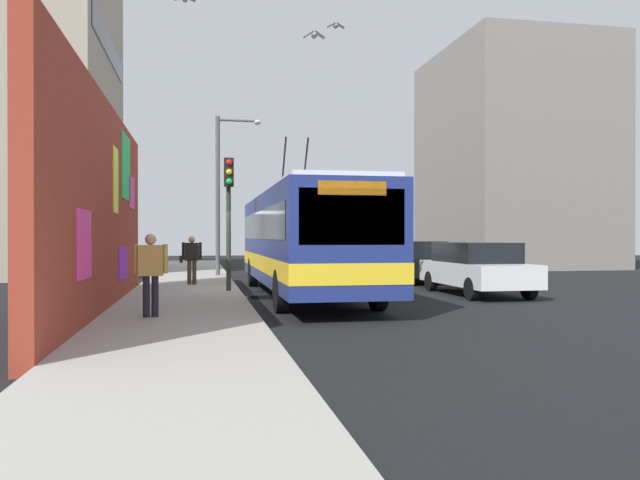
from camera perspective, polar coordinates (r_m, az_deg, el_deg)
ground_plane at (r=19.34m, az=-7.37°, el=-4.90°), size 80.00×80.00×0.00m
sidewalk_slab at (r=19.30m, az=-12.13°, el=-4.69°), size 48.00×3.20×0.15m
graffiti_wall at (r=15.02m, az=-19.19°, el=2.77°), size 13.22×0.32×4.80m
building_far_left at (r=32.79m, az=-25.31°, el=10.68°), size 11.48×7.53×15.36m
building_far_right at (r=39.00m, az=17.11°, el=7.04°), size 10.42×8.51×12.69m
city_bus at (r=18.39m, az=-1.55°, el=0.23°), size 12.14×2.59×4.87m
parked_car_white at (r=19.42m, az=14.06°, el=-2.41°), size 4.67×1.93×1.58m
parked_car_black at (r=24.54m, az=8.59°, el=-1.85°), size 4.53×1.93×1.58m
parked_car_red at (r=30.29m, az=4.78°, el=-1.44°), size 4.55×1.84×1.58m
parked_car_dark_gray at (r=35.99m, az=2.24°, el=-1.17°), size 4.77×1.82×1.58m
pedestrian_near_wall at (r=12.90m, az=-15.20°, el=-2.50°), size 0.22×0.67×1.66m
pedestrian_midblock at (r=21.39m, az=-11.64°, el=-1.47°), size 0.22×0.73×1.62m
traffic_light at (r=18.65m, az=-8.33°, el=3.56°), size 0.49×0.28×3.94m
street_lamp at (r=26.52m, az=-8.85°, el=5.10°), size 0.44×1.90×6.64m
flying_pigeons at (r=17.84m, az=-3.61°, el=19.39°), size 4.07×5.00×1.72m
curbside_puddle at (r=18.17m, az=-5.23°, el=-5.23°), size 1.26×1.26×0.00m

